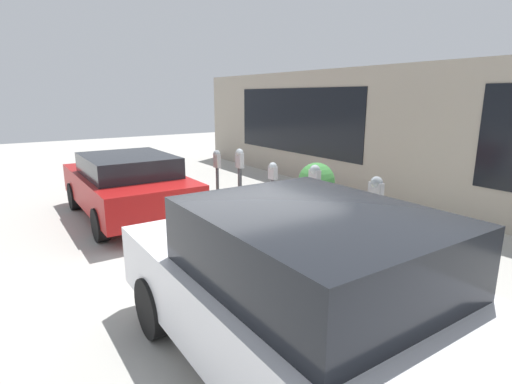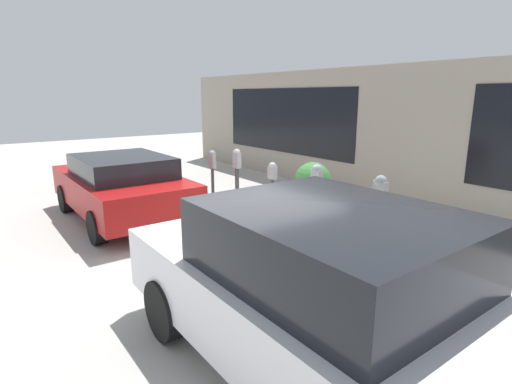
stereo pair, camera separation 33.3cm
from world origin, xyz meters
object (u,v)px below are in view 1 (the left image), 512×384
object	(u,v)px
parking_meter_fourth	(240,176)
parking_meter_second	(314,191)
parking_meter_nearest	(374,216)
parked_car_middle	(128,184)
parking_meter_farthest	(217,169)
parked_car_front	(301,291)
parking_meter_middle	(273,188)
planter_box	(316,198)

from	to	relation	value
parking_meter_fourth	parking_meter_second	bearing A→B (deg)	179.43
parking_meter_nearest	parking_meter_fourth	distance (m)	3.27
parking_meter_second	parked_car_middle	bearing A→B (deg)	22.29
parking_meter_fourth	parking_meter_farthest	world-z (taller)	parking_meter_fourth
parked_car_front	parking_meter_farthest	bearing A→B (deg)	-20.14
parking_meter_second	parking_meter_fourth	world-z (taller)	parking_meter_fourth
parking_meter_nearest	parking_meter_middle	size ratio (longest dim) A/B	1.07
parking_meter_nearest	parking_meter_farthest	distance (m)	4.31
planter_box	parked_car_middle	bearing A→B (deg)	51.04
parking_meter_fourth	parked_car_front	world-z (taller)	parked_car_front
parked_car_front	parked_car_middle	bearing A→B (deg)	-1.33
parking_meter_second	planter_box	distance (m)	2.20
parking_meter_nearest	parking_meter_second	distance (m)	1.10
parking_meter_nearest	parking_meter_fourth	world-z (taller)	parking_meter_fourth
parking_meter_nearest	parking_meter_middle	xyz separation A→B (m)	(2.14, 0.08, -0.03)
parked_car_middle	planter_box	bearing A→B (deg)	-129.22
parking_meter_farthest	parking_meter_nearest	bearing A→B (deg)	179.96
parking_meter_nearest	parking_meter_farthest	world-z (taller)	parking_meter_nearest
parking_meter_middle	planter_box	size ratio (longest dim) A/B	1.15
parking_meter_nearest	parked_car_front	xyz separation A→B (m)	(-0.78, 1.88, -0.19)
parking_meter_fourth	planter_box	xyz separation A→B (m)	(-0.66, -1.42, -0.51)
parking_meter_middle	planter_box	bearing A→B (deg)	-71.66
parking_meter_fourth	parking_meter_nearest	bearing A→B (deg)	-179.08
parking_meter_middle	parked_car_front	world-z (taller)	parked_car_front
parking_meter_second	parking_meter_farthest	bearing A→B (deg)	-1.38
parking_meter_fourth	parking_meter_farthest	bearing A→B (deg)	-3.08
planter_box	parking_meter_farthest	bearing A→B (deg)	38.77
parked_car_middle	parking_meter_nearest	bearing A→B (deg)	-161.61
parking_meter_second	parking_meter_fourth	bearing A→B (deg)	-0.57
parking_meter_nearest	parking_meter_farthest	xyz separation A→B (m)	(4.31, -0.00, -0.03)
parking_meter_farthest	parking_meter_second	bearing A→B (deg)	178.62
parking_meter_second	parking_meter_nearest	bearing A→B (deg)	-176.08
parking_meter_farthest	parked_car_middle	size ratio (longest dim) A/B	0.35
parking_meter_farthest	parked_car_front	world-z (taller)	parked_car_front
planter_box	parked_car_middle	world-z (taller)	parked_car_middle
planter_box	parked_car_middle	size ratio (longest dim) A/B	0.31
parking_meter_middle	parking_meter_farthest	distance (m)	2.18
parking_meter_nearest	parking_meter_middle	bearing A→B (deg)	2.21
parking_meter_middle	parked_car_front	bearing A→B (deg)	148.42
parking_meter_nearest	parking_meter_second	bearing A→B (deg)	3.92
parking_meter_fourth	planter_box	world-z (taller)	parking_meter_fourth
parking_meter_nearest	parking_meter_second	size ratio (longest dim) A/B	1.00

